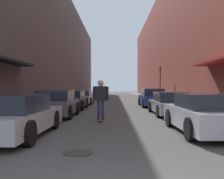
{
  "coord_description": "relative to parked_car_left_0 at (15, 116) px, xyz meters",
  "views": [
    {
      "loc": [
        0.05,
        -2.65,
        1.54
      ],
      "look_at": [
        -0.08,
        11.35,
        1.41
      ],
      "focal_mm": 40.0,
      "sensor_mm": 36.0,
      "label": 1
    }
  ],
  "objects": [
    {
      "name": "parked_car_right_1",
      "position": [
        6.17,
        6.26,
        -0.02
      ],
      "size": [
        1.86,
        4.76,
        1.28
      ],
      "color": "gray",
      "rests_on": "ground"
    },
    {
      "name": "curb_strip_right",
      "position": [
        8.03,
        25.14,
        -0.57
      ],
      "size": [
        1.8,
        60.49,
        0.12
      ],
      "color": "gray",
      "rests_on": "ground"
    },
    {
      "name": "parked_car_left_2",
      "position": [
        0.13,
        9.81,
        0.01
      ],
      "size": [
        1.88,
        4.16,
        1.29
      ],
      "color": "#232326",
      "rests_on": "ground"
    },
    {
      "name": "skateboarder",
      "position": [
        2.48,
        3.53,
        0.52
      ],
      "size": [
        0.72,
        0.78,
        1.87
      ],
      "color": "brown",
      "rests_on": "ground"
    },
    {
      "name": "curb_strip_left",
      "position": [
        -1.92,
        25.14,
        -0.57
      ],
      "size": [
        1.8,
        60.49,
        0.12
      ],
      "color": "gray",
      "rests_on": "ground"
    },
    {
      "name": "ground",
      "position": [
        3.05,
        19.09,
        -0.63
      ],
      "size": [
        133.07,
        133.07,
        0.0
      ],
      "primitive_type": "plane",
      "color": "#4C4947"
    },
    {
      "name": "manhole_cover",
      "position": [
        2.25,
        -1.93,
        -0.62
      ],
      "size": [
        0.7,
        0.7,
        0.02
      ],
      "color": "#332D28",
      "rests_on": "ground"
    },
    {
      "name": "building_row_right",
      "position": [
        10.93,
        25.14,
        6.27
      ],
      "size": [
        4.9,
        60.49,
        13.81
      ],
      "color": "brown",
      "rests_on": "ground"
    },
    {
      "name": "parked_car_right_2",
      "position": [
        6.11,
        12.27,
        0.05
      ],
      "size": [
        1.86,
        4.56,
        1.43
      ],
      "color": "navy",
      "rests_on": "ground"
    },
    {
      "name": "parked_car_right_0",
      "position": [
        6.15,
        0.61,
        0.01
      ],
      "size": [
        1.99,
        4.27,
        1.33
      ],
      "color": "#B7B7BC",
      "rests_on": "ground"
    },
    {
      "name": "parked_car_left_0",
      "position": [
        0.0,
        0.0,
        0.0
      ],
      "size": [
        1.99,
        4.49,
        1.31
      ],
      "color": "#B7B7BC",
      "rests_on": "ground"
    },
    {
      "name": "parked_car_left_1",
      "position": [
        0.08,
        5.17,
        0.04
      ],
      "size": [
        1.97,
        3.91,
        1.39
      ],
      "color": "#515459",
      "rests_on": "ground"
    },
    {
      "name": "traffic_light",
      "position": [
        7.95,
        18.64,
        1.7
      ],
      "size": [
        0.16,
        0.22,
        3.6
      ],
      "color": "#2D2D2D",
      "rests_on": "curb_strip_right"
    },
    {
      "name": "building_row_left",
      "position": [
        -4.82,
        25.14,
        6.17
      ],
      "size": [
        4.9,
        60.49,
        13.6
      ],
      "color": "#564C47",
      "rests_on": "ground"
    },
    {
      "name": "parked_car_left_3",
      "position": [
        0.1,
        15.15,
        -0.04
      ],
      "size": [
        2.06,
        4.71,
        1.23
      ],
      "color": "silver",
      "rests_on": "ground"
    }
  ]
}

